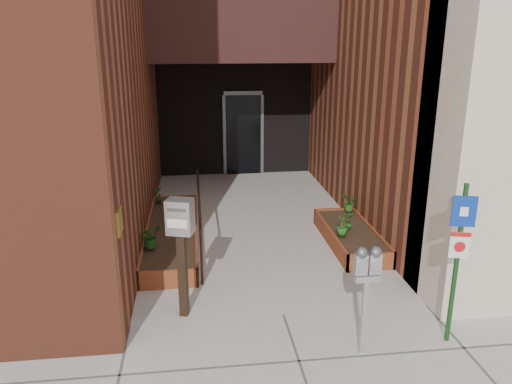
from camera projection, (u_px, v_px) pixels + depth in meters
name	position (u px, v px, depth m)	size (l,w,h in m)	color
ground	(283.00, 315.00, 6.63)	(80.00, 80.00, 0.00)	#9E9991
planter_left	(172.00, 235.00, 8.96)	(0.90, 3.60, 0.30)	maroon
planter_right	(350.00, 237.00, 8.86)	(0.80, 2.20, 0.30)	maroon
handrail	(199.00, 202.00, 8.79)	(0.04, 3.34, 0.90)	black
parking_meter	(367.00, 272.00, 5.54)	(0.30, 0.14, 1.34)	#A0A0A2
sign_post	(459.00, 248.00, 5.70)	(0.27, 0.09, 1.99)	#143816
payment_dropbox	(181.00, 233.00, 6.29)	(0.38, 0.32, 1.62)	black
shrub_left_a	(150.00, 236.00, 7.96)	(0.34, 0.34, 0.38)	#1C4F16
shrub_left_b	(174.00, 220.00, 8.73)	(0.18, 0.18, 0.33)	#195919
shrub_left_c	(177.00, 208.00, 9.23)	(0.22, 0.22, 0.40)	#1E5618
shrub_left_d	(159.00, 195.00, 10.12)	(0.18, 0.18, 0.34)	#175018
shrub_right_a	(342.00, 226.00, 8.46)	(0.19, 0.19, 0.34)	#255518
shrub_right_b	(349.00, 221.00, 8.72)	(0.17, 0.17, 0.32)	#1F5E1B
shrub_right_c	(350.00, 202.00, 9.64)	(0.31, 0.31, 0.34)	#28601B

